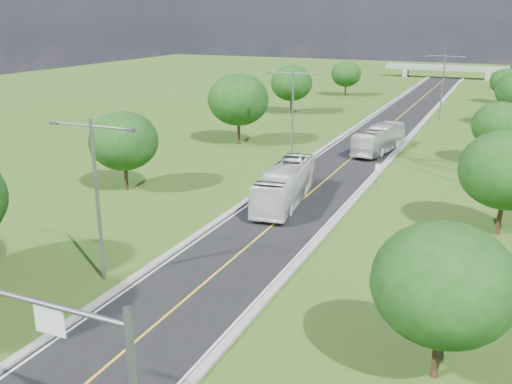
% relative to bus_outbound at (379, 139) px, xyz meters
% --- Properties ---
extents(ground, '(260.00, 260.00, 0.00)m').
position_rel_bus_outbound_xyz_m(ground, '(-2.13, 7.45, -1.60)').
color(ground, '#325217').
rests_on(ground, ground).
extents(road, '(8.00, 150.00, 0.06)m').
position_rel_bus_outbound_xyz_m(road, '(-2.13, 13.45, -1.57)').
color(road, black).
rests_on(road, ground).
extents(curb_left, '(0.50, 150.00, 0.22)m').
position_rel_bus_outbound_xyz_m(curb_left, '(-6.38, 13.45, -1.49)').
color(curb_left, gray).
rests_on(curb_left, ground).
extents(curb_right, '(0.50, 150.00, 0.22)m').
position_rel_bus_outbound_xyz_m(curb_right, '(2.12, 13.45, -1.49)').
color(curb_right, gray).
rests_on(curb_right, ground).
extents(signal_mast, '(8.54, 0.33, 7.20)m').
position_rel_bus_outbound_xyz_m(signal_mast, '(1.55, -53.55, 3.30)').
color(signal_mast, slate).
rests_on(signal_mast, ground).
extents(speed_limit_sign, '(0.55, 0.09, 2.40)m').
position_rel_bus_outbound_xyz_m(speed_limit_sign, '(3.07, -14.56, -0.00)').
color(speed_limit_sign, slate).
rests_on(speed_limit_sign, ground).
extents(overpass, '(30.00, 3.00, 3.20)m').
position_rel_bus_outbound_xyz_m(overpass, '(-2.13, 87.45, 0.81)').
color(overpass, gray).
rests_on(overpass, ground).
extents(streetlight_near_left, '(5.90, 0.25, 10.00)m').
position_rel_bus_outbound_xyz_m(streetlight_near_left, '(-8.13, -40.55, 4.34)').
color(streetlight_near_left, slate).
rests_on(streetlight_near_left, ground).
extents(streetlight_mid_left, '(5.90, 0.25, 10.00)m').
position_rel_bus_outbound_xyz_m(streetlight_mid_left, '(-8.13, -7.55, 4.34)').
color(streetlight_mid_left, slate).
rests_on(streetlight_mid_left, ground).
extents(streetlight_far_right, '(5.90, 0.25, 10.00)m').
position_rel_bus_outbound_xyz_m(streetlight_far_right, '(3.87, 25.45, 4.34)').
color(streetlight_far_right, slate).
rests_on(streetlight_far_right, ground).
extents(tree_lb, '(6.30, 6.30, 7.33)m').
position_rel_bus_outbound_xyz_m(tree_lb, '(-18.13, -24.55, 3.04)').
color(tree_lb, black).
rests_on(tree_lb, ground).
extents(tree_lc, '(7.56, 7.56, 8.79)m').
position_rel_bus_outbound_xyz_m(tree_lc, '(-17.13, -2.55, 3.97)').
color(tree_lc, black).
rests_on(tree_lc, ground).
extents(tree_ld, '(6.72, 6.72, 7.82)m').
position_rel_bus_outbound_xyz_m(tree_ld, '(-19.13, 21.45, 3.35)').
color(tree_ld, black).
rests_on(tree_ld, ground).
extents(tree_le, '(5.88, 5.88, 6.84)m').
position_rel_bus_outbound_xyz_m(tree_le, '(-16.63, 45.45, 2.73)').
color(tree_le, black).
rests_on(tree_le, ground).
extents(tree_ra, '(6.30, 6.30, 7.33)m').
position_rel_bus_outbound_xyz_m(tree_ra, '(11.87, -42.55, 3.04)').
color(tree_ra, black).
rests_on(tree_ra, ground).
extents(tree_rb, '(6.72, 6.72, 7.82)m').
position_rel_bus_outbound_xyz_m(tree_rb, '(13.87, -22.55, 3.35)').
color(tree_rb, black).
rests_on(tree_rb, ground).
extents(tree_rc, '(5.88, 5.88, 6.84)m').
position_rel_bus_outbound_xyz_m(tree_rc, '(12.87, -0.55, 2.73)').
color(tree_rc, black).
rests_on(tree_rc, ground).
extents(tree_re, '(5.46, 5.46, 6.35)m').
position_rel_bus_outbound_xyz_m(tree_re, '(12.37, 47.45, 2.42)').
color(tree_re, black).
rests_on(tree_re, ground).
extents(bus_outbound, '(4.20, 11.35, 3.09)m').
position_rel_bus_outbound_xyz_m(bus_outbound, '(0.00, 0.00, 0.00)').
color(bus_outbound, silver).
rests_on(bus_outbound, road).
extents(bus_inbound, '(4.20, 12.21, 3.33)m').
position_rel_bus_outbound_xyz_m(bus_inbound, '(-3.21, -22.36, 0.12)').
color(bus_inbound, silver).
rests_on(bus_inbound, road).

